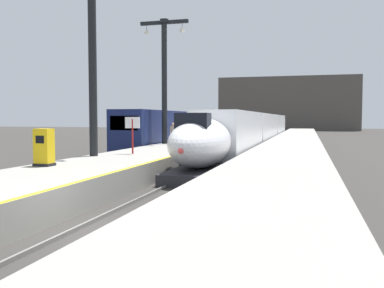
% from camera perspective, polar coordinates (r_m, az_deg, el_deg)
% --- Properties ---
extents(ground_plane, '(260.00, 260.00, 0.00)m').
position_cam_1_polar(ground_plane, '(12.08, -11.69, -11.38)').
color(ground_plane, '#33302D').
extents(platform_left, '(4.80, 110.00, 1.05)m').
position_cam_1_polar(platform_left, '(36.46, 0.40, -0.59)').
color(platform_left, gray).
rests_on(platform_left, ground).
extents(platform_right, '(4.80, 110.00, 1.05)m').
position_cam_1_polar(platform_right, '(35.26, 13.23, -0.81)').
color(platform_right, gray).
rests_on(platform_right, ground).
extents(platform_left_safety_stripe, '(0.20, 107.80, 0.01)m').
position_cam_1_polar(platform_left_safety_stripe, '(35.91, 3.92, 0.19)').
color(platform_left_safety_stripe, yellow).
rests_on(platform_left_safety_stripe, platform_left).
extents(rail_main_left, '(0.08, 110.00, 0.12)m').
position_cam_1_polar(rail_main_left, '(38.49, 6.21, -1.09)').
color(rail_main_left, slate).
rests_on(rail_main_left, ground).
extents(rail_main_right, '(0.08, 110.00, 0.12)m').
position_cam_1_polar(rail_main_right, '(38.29, 8.43, -1.13)').
color(rail_main_right, slate).
rests_on(rail_main_right, ground).
extents(rail_secondary_left, '(0.08, 110.00, 0.12)m').
position_cam_1_polar(rail_secondary_left, '(40.57, -5.15, -0.85)').
color(rail_secondary_left, slate).
rests_on(rail_secondary_left, ground).
extents(rail_secondary_right, '(0.08, 110.00, 0.12)m').
position_cam_1_polar(rail_secondary_right, '(40.07, -3.14, -0.90)').
color(rail_secondary_right, slate).
rests_on(rail_secondary_right, ground).
extents(highspeed_train_main, '(2.92, 57.33, 3.60)m').
position_cam_1_polar(highspeed_train_main, '(45.84, 8.67, 1.98)').
color(highspeed_train_main, silver).
rests_on(highspeed_train_main, ground).
extents(regional_train_adjacent, '(2.85, 36.60, 3.80)m').
position_cam_1_polar(regional_train_adjacent, '(49.49, -0.40, 2.33)').
color(regional_train_adjacent, '#141E4C').
rests_on(regional_train_adjacent, ground).
extents(station_column_mid, '(4.00, 0.68, 10.27)m').
position_cam_1_polar(station_column_mid, '(23.93, -13.27, 13.14)').
color(station_column_mid, black).
rests_on(station_column_mid, platform_left).
extents(station_column_far, '(4.00, 0.68, 9.96)m').
position_cam_1_polar(station_column_far, '(34.62, -3.74, 9.90)').
color(station_column_far, black).
rests_on(station_column_far, platform_left).
extents(passenger_near_edge, '(0.51, 0.37, 1.69)m').
position_cam_1_polar(passenger_near_edge, '(31.87, 0.93, 1.56)').
color(passenger_near_edge, '#23232D').
rests_on(passenger_near_edge, platform_left).
extents(passenger_mid_platform, '(0.42, 0.44, 1.69)m').
position_cam_1_polar(passenger_mid_platform, '(26.92, -0.95, 1.22)').
color(passenger_mid_platform, '#23232D').
rests_on(passenger_mid_platform, platform_left).
extents(passenger_far_waiting, '(0.42, 0.44, 1.69)m').
position_cam_1_polar(passenger_far_waiting, '(33.92, -2.56, 1.67)').
color(passenger_far_waiting, '#23232D').
rests_on(passenger_far_waiting, platform_left).
extents(rolling_suitcase, '(0.40, 0.22, 0.98)m').
position_cam_1_polar(rolling_suitcase, '(31.79, -1.68, 0.32)').
color(rolling_suitcase, maroon).
rests_on(rolling_suitcase, platform_left).
extents(ticket_machine_yellow, '(0.76, 0.62, 1.60)m').
position_cam_1_polar(ticket_machine_yellow, '(19.18, -19.28, -0.60)').
color(ticket_machine_yellow, yellow).
rests_on(ticket_machine_yellow, platform_left).
extents(departure_info_board, '(0.90, 0.10, 2.12)m').
position_cam_1_polar(departure_info_board, '(24.62, -8.01, 2.19)').
color(departure_info_board, maroon).
rests_on(departure_info_board, platform_left).
extents(terminus_back_wall, '(36.00, 2.00, 14.00)m').
position_cam_1_polar(terminus_back_wall, '(112.59, 12.70, 5.34)').
color(terminus_back_wall, '#4C4742').
rests_on(terminus_back_wall, ground).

